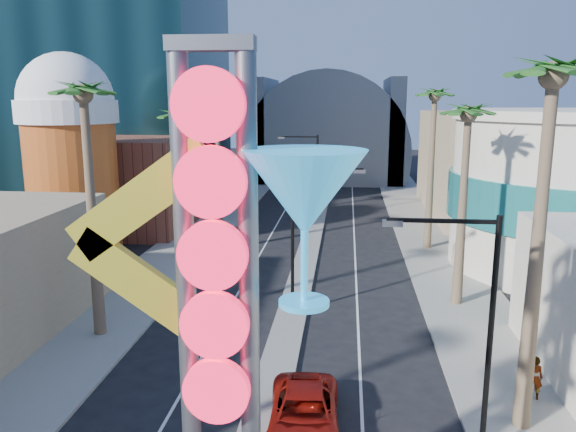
# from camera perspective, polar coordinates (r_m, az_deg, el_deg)

# --- Properties ---
(sidewalk_west) EXTENTS (5.00, 100.00, 0.15)m
(sidewalk_west) POSITION_cam_1_polar(r_m,az_deg,el_deg) (46.52, -9.46, -2.28)
(sidewalk_west) COLOR gray
(sidewalk_west) RESTS_ON ground
(sidewalk_east) EXTENTS (5.00, 100.00, 0.15)m
(sidewalk_east) POSITION_cam_1_polar(r_m,az_deg,el_deg) (45.38, 14.38, -2.86)
(sidewalk_east) COLOR gray
(sidewalk_east) RESTS_ON ground
(median) EXTENTS (1.60, 84.00, 0.15)m
(median) POSITION_cam_1_polar(r_m,az_deg,el_deg) (47.86, 2.55, -1.73)
(median) COLOR gray
(median) RESTS_ON ground
(brick_filler_west) EXTENTS (10.00, 10.00, 8.00)m
(brick_filler_west) POSITION_cam_1_polar(r_m,az_deg,el_deg) (50.62, -15.83, 3.11)
(brick_filler_west) COLOR brown
(brick_filler_west) RESTS_ON ground
(filler_east) EXTENTS (10.00, 20.00, 10.00)m
(filler_east) POSITION_cam_1_polar(r_m,az_deg,el_deg) (58.32, 19.18, 5.00)
(filler_east) COLOR tan
(filler_east) RESTS_ON ground
(beer_mug) EXTENTS (7.00, 7.00, 14.50)m
(beer_mug) POSITION_cam_1_polar(r_m,az_deg,el_deg) (43.36, -21.26, 6.48)
(beer_mug) COLOR #B74D18
(beer_mug) RESTS_ON ground
(canopy) EXTENTS (22.00, 16.00, 22.00)m
(canopy) POSITION_cam_1_polar(r_m,az_deg,el_deg) (80.79, 4.07, 6.87)
(canopy) COLOR slate
(canopy) RESTS_ON ground
(neon_sign) EXTENTS (6.53, 2.60, 12.55)m
(neon_sign) POSITION_cam_1_polar(r_m,az_deg,el_deg) (12.24, -3.47, -7.30)
(neon_sign) COLOR gray
(neon_sign) RESTS_ON ground
(streetlight_0) EXTENTS (3.79, 0.25, 8.00)m
(streetlight_0) POSITION_cam_1_polar(r_m,az_deg,el_deg) (29.24, 1.53, -0.86)
(streetlight_0) COLOR black
(streetlight_0) RESTS_ON ground
(streetlight_1) EXTENTS (3.79, 0.25, 8.00)m
(streetlight_1) POSITION_cam_1_polar(r_m,az_deg,el_deg) (52.94, 2.40, 4.88)
(streetlight_1) COLOR black
(streetlight_1) RESTS_ON ground
(streetlight_2) EXTENTS (3.45, 0.25, 8.00)m
(streetlight_2) POSITION_cam_1_polar(r_m,az_deg,el_deg) (18.11, 18.51, -9.77)
(streetlight_2) COLOR black
(streetlight_2) RESTS_ON ground
(palm_1) EXTENTS (2.40, 2.40, 12.70)m
(palm_1) POSITION_cam_1_polar(r_m,az_deg,el_deg) (27.13, -20.00, 10.12)
(palm_1) COLOR brown
(palm_1) RESTS_ON ground
(palm_2) EXTENTS (2.40, 2.40, 11.20)m
(palm_2) POSITION_cam_1_polar(r_m,az_deg,el_deg) (40.24, -11.12, 9.04)
(palm_2) COLOR brown
(palm_2) RESTS_ON ground
(palm_3) EXTENTS (2.40, 2.40, 11.20)m
(palm_3) POSITION_cam_1_polar(r_m,az_deg,el_deg) (51.82, -7.20, 9.75)
(palm_3) COLOR brown
(palm_3) RESTS_ON ground
(palm_5) EXTENTS (2.40, 2.40, 13.20)m
(palm_5) POSITION_cam_1_polar(r_m,az_deg,el_deg) (19.47, 25.18, 10.61)
(palm_5) COLOR brown
(palm_5) RESTS_ON ground
(palm_6) EXTENTS (2.40, 2.40, 11.70)m
(palm_6) POSITION_cam_1_polar(r_m,az_deg,el_deg) (31.10, 17.80, 8.75)
(palm_6) COLOR brown
(palm_6) RESTS_ON ground
(palm_7) EXTENTS (2.40, 2.40, 12.70)m
(palm_7) POSITION_cam_1_polar(r_m,az_deg,el_deg) (42.90, 14.65, 10.84)
(palm_7) COLOR brown
(palm_7) RESTS_ON ground
(red_pickup) EXTENTS (2.68, 5.33, 1.45)m
(red_pickup) POSITION_cam_1_polar(r_m,az_deg,el_deg) (20.36, 1.64, -19.49)
(red_pickup) COLOR #9B140B
(red_pickup) RESTS_ON ground
(pedestrian_a) EXTENTS (0.71, 0.57, 1.71)m
(pedestrian_a) POSITION_cam_1_polar(r_m,az_deg,el_deg) (23.90, 23.72, -14.77)
(pedestrian_a) COLOR gray
(pedestrian_a) RESTS_ON sidewalk_east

